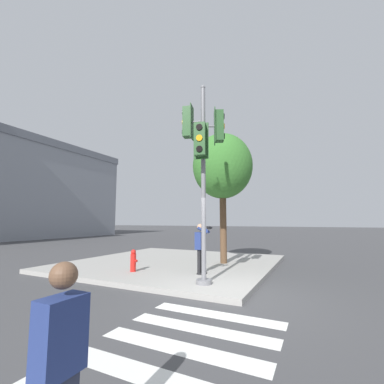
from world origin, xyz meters
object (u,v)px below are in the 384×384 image
at_px(pedestrian_distant, 59,367).
at_px(traffic_signal_pole, 203,151).
at_px(person_photographer, 201,244).
at_px(street_tree, 222,167).
at_px(fire_hydrant, 133,261).

bearing_deg(pedestrian_distant, traffic_signal_pole, 12.27).
bearing_deg(person_photographer, traffic_signal_pole, -153.14).
height_order(traffic_signal_pole, person_photographer, traffic_signal_pole).
bearing_deg(pedestrian_distant, street_tree, 11.51).
bearing_deg(person_photographer, pedestrian_distant, -164.70).
xyz_separation_m(pedestrian_distant, fire_hydrant, (5.80, 3.99, -0.31)).
bearing_deg(fire_hydrant, traffic_signal_pole, -102.06).
bearing_deg(street_tree, pedestrian_distant, -168.49).
bearing_deg(pedestrian_distant, fire_hydrant, 34.51).
relative_size(traffic_signal_pole, pedestrian_distant, 3.67).
bearing_deg(traffic_signal_pole, pedestrian_distant, -167.73).
height_order(person_photographer, pedestrian_distant, person_photographer).
relative_size(street_tree, fire_hydrant, 7.34).
height_order(person_photographer, fire_hydrant, person_photographer).
relative_size(person_photographer, pedestrian_distant, 1.03).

